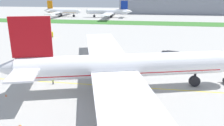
{
  "coord_description": "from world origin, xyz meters",
  "views": [
    {
      "loc": [
        2.8,
        -47.2,
        21.52
      ],
      "look_at": [
        -6.25,
        9.15,
        3.7
      ],
      "focal_mm": 36.1,
      "sensor_mm": 36.0,
      "label": 1
    }
  ],
  "objects_px": {
    "service_truck_fuel_bowser": "(170,54)",
    "traffic_cone_port_wing": "(6,95)",
    "airliner_foreground": "(120,66)",
    "service_truck_baggage_loader": "(48,34)",
    "ground_crew_wingwalker_starboard": "(53,80)",
    "service_truck_catering_van": "(106,46)",
    "parked_airliner_far_centre": "(109,12)",
    "parked_airliner_far_left": "(62,11)"
  },
  "relations": [
    {
      "from": "service_truck_catering_van",
      "to": "traffic_cone_port_wing",
      "type": "bearing_deg",
      "value": -107.25
    },
    {
      "from": "service_truck_catering_van",
      "to": "parked_airliner_far_centre",
      "type": "distance_m",
      "value": 122.59
    },
    {
      "from": "airliner_foreground",
      "to": "service_truck_fuel_bowser",
      "type": "xyz_separation_m",
      "value": [
        13.78,
        29.04,
        -4.39
      ]
    },
    {
      "from": "ground_crew_wingwalker_starboard",
      "to": "traffic_cone_port_wing",
      "type": "xyz_separation_m",
      "value": [
        -7.43,
        -7.99,
        -0.74
      ]
    },
    {
      "from": "ground_crew_wingwalker_starboard",
      "to": "parked_airliner_far_left",
      "type": "relative_size",
      "value": 0.03
    },
    {
      "from": "ground_crew_wingwalker_starboard",
      "to": "parked_airliner_far_left",
      "type": "distance_m",
      "value": 168.34
    },
    {
      "from": "service_truck_catering_van",
      "to": "ground_crew_wingwalker_starboard",
      "type": "bearing_deg",
      "value": -99.9
    },
    {
      "from": "service_truck_baggage_loader",
      "to": "parked_airliner_far_left",
      "type": "height_order",
      "value": "parked_airliner_far_left"
    },
    {
      "from": "service_truck_fuel_bowser",
      "to": "parked_airliner_far_left",
      "type": "xyz_separation_m",
      "value": [
        -88.69,
        129.6,
        3.58
      ]
    },
    {
      "from": "ground_crew_wingwalker_starboard",
      "to": "service_truck_catering_van",
      "type": "relative_size",
      "value": 0.35
    },
    {
      "from": "service_truck_baggage_loader",
      "to": "service_truck_fuel_bowser",
      "type": "relative_size",
      "value": 0.94
    },
    {
      "from": "service_truck_fuel_bowser",
      "to": "parked_airliner_far_left",
      "type": "height_order",
      "value": "parked_airliner_far_left"
    },
    {
      "from": "traffic_cone_port_wing",
      "to": "parked_airliner_far_left",
      "type": "height_order",
      "value": "parked_airliner_far_left"
    },
    {
      "from": "ground_crew_wingwalker_starboard",
      "to": "service_truck_catering_van",
      "type": "distance_m",
      "value": 36.92
    },
    {
      "from": "airliner_foreground",
      "to": "service_truck_fuel_bowser",
      "type": "relative_size",
      "value": 14.73
    },
    {
      "from": "service_truck_fuel_bowser",
      "to": "parked_airliner_far_left",
      "type": "relative_size",
      "value": 0.1
    },
    {
      "from": "service_truck_fuel_bowser",
      "to": "parked_airliner_far_centre",
      "type": "height_order",
      "value": "parked_airliner_far_centre"
    },
    {
      "from": "ground_crew_wingwalker_starboard",
      "to": "service_truck_fuel_bowser",
      "type": "relative_size",
      "value": 0.28
    },
    {
      "from": "traffic_cone_port_wing",
      "to": "service_truck_fuel_bowser",
      "type": "relative_size",
      "value": 0.1
    },
    {
      "from": "traffic_cone_port_wing",
      "to": "parked_airliner_far_left",
      "type": "xyz_separation_m",
      "value": [
        -50.94,
        165.84,
        4.69
      ]
    },
    {
      "from": "service_truck_baggage_loader",
      "to": "parked_airliner_far_centre",
      "type": "height_order",
      "value": "parked_airliner_far_centre"
    },
    {
      "from": "traffic_cone_port_wing",
      "to": "parked_airliner_far_left",
      "type": "bearing_deg",
      "value": 107.07
    },
    {
      "from": "parked_airliner_far_left",
      "to": "service_truck_fuel_bowser",
      "type": "bearing_deg",
      "value": -55.61
    },
    {
      "from": "service_truck_fuel_bowser",
      "to": "traffic_cone_port_wing",
      "type": "bearing_deg",
      "value": -136.17
    },
    {
      "from": "airliner_foreground",
      "to": "service_truck_baggage_loader",
      "type": "height_order",
      "value": "airliner_foreground"
    },
    {
      "from": "airliner_foreground",
      "to": "traffic_cone_port_wing",
      "type": "relative_size",
      "value": 150.4
    },
    {
      "from": "service_truck_baggage_loader",
      "to": "parked_airliner_far_centre",
      "type": "bearing_deg",
      "value": 82.08
    },
    {
      "from": "airliner_foreground",
      "to": "service_truck_baggage_loader",
      "type": "bearing_deg",
      "value": 126.92
    },
    {
      "from": "service_truck_baggage_loader",
      "to": "ground_crew_wingwalker_starboard",
      "type": "bearing_deg",
      "value": -64.65
    },
    {
      "from": "service_truck_baggage_loader",
      "to": "service_truck_catering_van",
      "type": "distance_m",
      "value": 39.66
    },
    {
      "from": "traffic_cone_port_wing",
      "to": "parked_airliner_far_centre",
      "type": "height_order",
      "value": "parked_airliner_far_centre"
    },
    {
      "from": "parked_airliner_far_centre",
      "to": "service_truck_baggage_loader",
      "type": "bearing_deg",
      "value": -97.92
    },
    {
      "from": "service_truck_baggage_loader",
      "to": "parked_airliner_far_centre",
      "type": "xyz_separation_m",
      "value": [
        13.88,
        99.85,
        3.55
      ]
    },
    {
      "from": "airliner_foreground",
      "to": "service_truck_fuel_bowser",
      "type": "distance_m",
      "value": 32.44
    },
    {
      "from": "airliner_foreground",
      "to": "parked_airliner_far_left",
      "type": "bearing_deg",
      "value": 115.28
    },
    {
      "from": "service_truck_baggage_loader",
      "to": "service_truck_catering_van",
      "type": "height_order",
      "value": "service_truck_catering_van"
    },
    {
      "from": "ground_crew_wingwalker_starboard",
      "to": "airliner_foreground",
      "type": "bearing_deg",
      "value": -2.72
    },
    {
      "from": "traffic_cone_port_wing",
      "to": "service_truck_catering_van",
      "type": "height_order",
      "value": "service_truck_catering_van"
    },
    {
      "from": "airliner_foreground",
      "to": "parked_airliner_far_centre",
      "type": "xyz_separation_m",
      "value": [
        -29.89,
        158.11,
        -0.74
      ]
    },
    {
      "from": "parked_airliner_far_centre",
      "to": "ground_crew_wingwalker_starboard",
      "type": "bearing_deg",
      "value": -85.15
    },
    {
      "from": "ground_crew_wingwalker_starboard",
      "to": "service_truck_catering_van",
      "type": "height_order",
      "value": "service_truck_catering_van"
    },
    {
      "from": "service_truck_fuel_bowser",
      "to": "service_truck_catering_van",
      "type": "relative_size",
      "value": 1.22
    }
  ]
}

